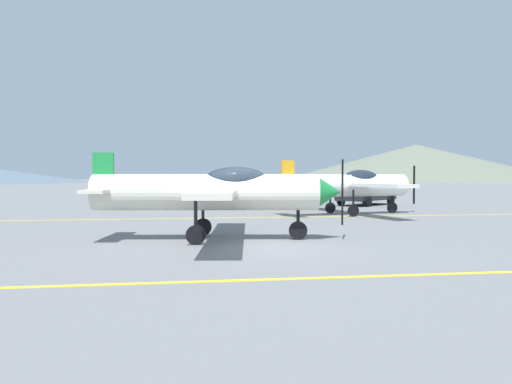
% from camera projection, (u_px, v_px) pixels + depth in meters
% --- Properties ---
extents(ground_plane, '(400.00, 400.00, 0.00)m').
position_uv_depth(ground_plane, '(241.00, 246.00, 13.13)').
color(ground_plane, slate).
extents(apron_line_near, '(80.00, 0.16, 0.01)m').
position_uv_depth(apron_line_near, '(270.00, 280.00, 8.87)').
color(apron_line_near, yellow).
rests_on(apron_line_near, ground_plane).
extents(apron_line_far, '(80.00, 0.16, 0.01)m').
position_uv_depth(apron_line_far, '(218.00, 218.00, 21.43)').
color(apron_line_far, yellow).
rests_on(apron_line_far, ground_plane).
extents(airplane_near, '(7.28, 8.35, 2.49)m').
position_uv_depth(airplane_near, '(216.00, 191.00, 14.28)').
color(airplane_near, silver).
rests_on(airplane_near, ground_plane).
extents(airplane_mid, '(7.30, 8.31, 2.49)m').
position_uv_depth(airplane_mid, '(350.00, 185.00, 23.33)').
color(airplane_mid, white).
rests_on(airplane_mid, ground_plane).
extents(car_sedan, '(4.47, 4.11, 1.62)m').
position_uv_depth(car_sedan, '(366.00, 191.00, 30.62)').
color(car_sedan, black).
rests_on(car_sedan, ground_plane).
extents(hill_centerleft, '(85.01, 85.01, 11.04)m').
position_uv_depth(hill_centerleft, '(416.00, 163.00, 153.02)').
color(hill_centerleft, slate).
rests_on(hill_centerleft, ground_plane).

